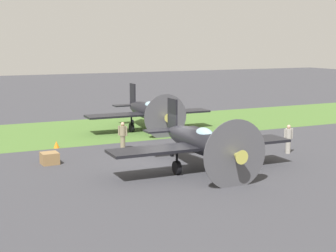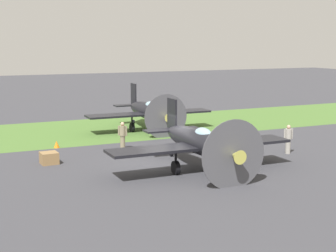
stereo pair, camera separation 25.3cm
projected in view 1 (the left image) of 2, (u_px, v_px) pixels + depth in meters
The scene contains 9 objects.
ground_plane at pixel (165, 161), 28.17m from camera, with size 160.00×160.00×0.00m, color #38383D.
grass_verge at pixel (101, 130), 38.41m from camera, with size 120.00×11.00×0.01m, color #476B2D.
airplane_lead at pixel (200, 142), 26.05m from camera, with size 9.90×7.88×3.55m.
airplane_wingman at pixel (148, 111), 37.99m from camera, with size 9.60×7.63×3.44m.
ground_crew_chief at pixel (288, 138), 30.05m from camera, with size 0.63×0.38×1.73m.
ground_crew_mechanic at pixel (123, 135), 31.04m from camera, with size 0.46×0.50×1.73m.
fuel_drum at pixel (199, 136), 33.25m from camera, with size 0.60×0.60×0.90m, color black.
supply_crate at pixel (50, 158), 27.50m from camera, with size 0.90×0.90×0.64m, color olive.
runway_marker_cone at pixel (56, 145), 31.69m from camera, with size 0.36×0.36×0.44m, color orange.
Camera 1 is at (11.70, 24.85, 6.56)m, focal length 54.05 mm.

